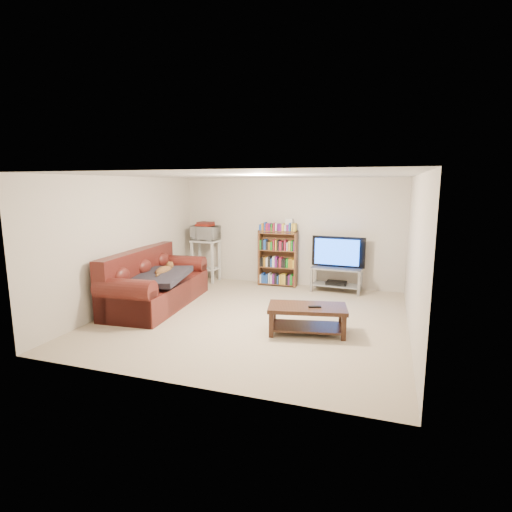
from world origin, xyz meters
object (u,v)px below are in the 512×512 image
at_px(bookshelf, 278,257).
at_px(sofa, 153,286).
at_px(tv_stand, 337,275).
at_px(coffee_table, 307,314).

bearing_deg(bookshelf, sofa, -131.86).
relative_size(sofa, tv_stand, 2.36).
height_order(sofa, bookshelf, bookshelf).
distance_m(coffee_table, tv_stand, 2.60).
relative_size(sofa, coffee_table, 1.98).
relative_size(tv_stand, bookshelf, 0.85).
bearing_deg(coffee_table, tv_stand, 76.17).
bearing_deg(coffee_table, sofa, 158.70).
xyz_separation_m(coffee_table, bookshelf, (-1.21, 2.72, 0.35)).
bearing_deg(sofa, coffee_table, -14.46).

